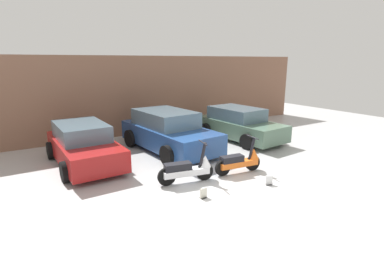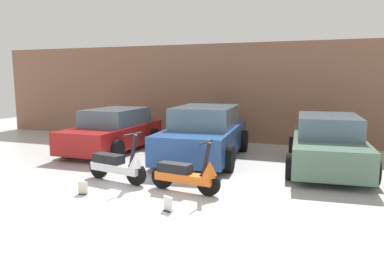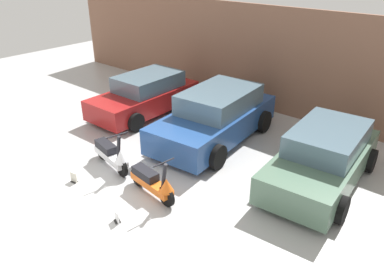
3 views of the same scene
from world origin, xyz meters
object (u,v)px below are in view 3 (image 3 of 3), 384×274
Objects in this scene: scooter_front_left at (112,154)px; placard_near_left_scooter at (74,178)px; car_rear_left at (145,95)px; car_rear_center at (216,117)px; scooter_front_right at (153,182)px; car_rear_right at (323,157)px; placard_near_right_scooter at (117,217)px.

placard_near_left_scooter is (-0.20, -1.03, -0.28)m from scooter_front_left.
car_rear_left is at bearing 134.89° from scooter_front_left.
car_rear_left is 0.87× the size of car_rear_center.
car_rear_center is (-0.72, 3.24, 0.32)m from scooter_front_right.
placard_near_right_scooter is (-2.52, -4.18, -0.53)m from car_rear_right.
scooter_front_right reaches higher than placard_near_left_scooter.
scooter_front_left reaches higher than placard_near_left_scooter.
car_rear_left is 4.57m from placard_near_left_scooter.
car_rear_right is 5.96m from placard_near_left_scooter.
scooter_front_right is at bearing 7.49° from car_rear_center.
scooter_front_left is at bearing 32.37° from car_rear_left.
car_rear_right is (3.30, -0.17, -0.06)m from car_rear_center.
car_rear_center reaches higher than scooter_front_right.
scooter_front_right is 3.33m from car_rear_center.
scooter_front_right is at bearing 47.47° from car_rear_left.
placard_near_right_scooter is (1.76, -1.31, -0.28)m from scooter_front_left.
car_rear_left is (-3.76, 3.31, 0.25)m from scooter_front_right.
car_rear_center is 17.26× the size of placard_near_left_scooter.
scooter_front_right is at bearing 4.82° from scooter_front_left.
scooter_front_right is 0.38× the size of car_rear_right.
car_rear_center is at bearing 109.81° from scooter_front_right.
car_rear_right is (6.34, -0.24, 0.01)m from car_rear_left.
placard_near_left_scooter is at bearing 171.82° from placard_near_right_scooter.
car_rear_right is at bearing 41.07° from placard_near_left_scooter.
car_rear_center is 1.10× the size of car_rear_right.
placard_near_left_scooter is at bearing 23.08° from car_rear_left.
car_rear_right reaches higher than placard_near_right_scooter.
scooter_front_left is at bearing -60.42° from car_rear_right.
car_rear_left reaches higher than scooter_front_left.
placard_near_left_scooter is at bearing -21.10° from car_rear_center.
car_rear_left is 0.96× the size of car_rear_right.
car_rear_center reaches higher than scooter_front_left.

